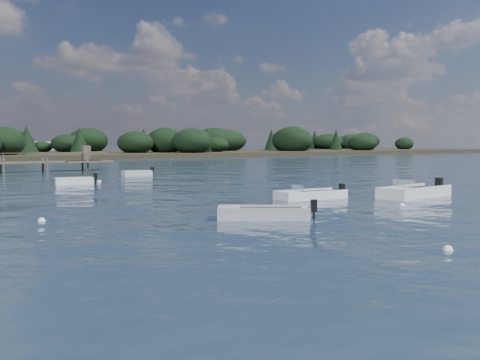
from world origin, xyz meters
TOP-DOWN VIEW (x-y plane):
  - ground at (0.00, 60.00)m, footprint 400.00×400.00m
  - tender_far_white at (-3.39, 28.90)m, footprint 3.13×1.57m
  - dinghy_mid_grey at (-2.77, 5.26)m, footprint 4.03×3.38m
  - dinghy_mid_white_a at (4.48, 10.86)m, footprint 4.50×1.77m
  - dinghy_mid_white_b at (10.18, 8.29)m, footprint 5.61×2.72m
  - tender_far_grey_b at (4.64, 35.84)m, footprint 3.00×1.20m
  - buoy_a at (-2.25, -3.75)m, footprint 0.32×0.32m
  - buoy_b at (5.99, 5.44)m, footprint 0.32×0.32m
  - buoy_c at (-10.90, 9.66)m, footprint 0.32×0.32m
  - buoy_d at (13.08, 11.55)m, footprint 0.32×0.32m
  - buoy_e at (-0.93, 30.44)m, footprint 0.32×0.32m
  - far_headland at (25.00, 100.00)m, footprint 190.00×40.00m

SIDE VIEW (x-z plane):
  - ground at x=0.00m, z-range 0.00..0.00m
  - buoy_a at x=-2.25m, z-range -0.16..0.16m
  - buoy_b at x=5.99m, z-range -0.16..0.16m
  - buoy_c at x=-10.90m, z-range -0.16..0.16m
  - buoy_d at x=13.08m, z-range -0.16..0.16m
  - buoy_e at x=-0.93m, z-range -0.16..0.16m
  - dinghy_mid_white_a at x=4.48m, z-range -0.39..0.66m
  - dinghy_mid_grey at x=-2.77m, z-range -0.39..0.68m
  - tender_far_grey_b at x=4.64m, z-range -0.37..0.66m
  - tender_far_white at x=-3.39m, z-range -0.38..0.67m
  - dinghy_mid_white_b at x=10.18m, z-range -0.50..0.86m
  - far_headland at x=25.00m, z-range -0.94..4.86m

